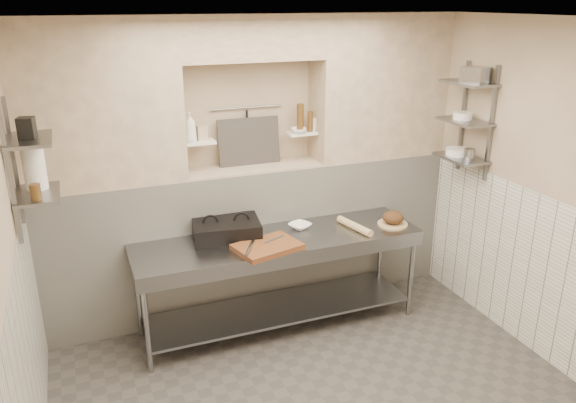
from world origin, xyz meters
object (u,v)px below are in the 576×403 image
prep_table (279,264)px  bottle_soap (190,128)px  mixing_bowl (300,226)px  rolling_pin (355,226)px  panini_press (226,229)px  bread_loaf (393,217)px  jug_left (34,168)px  cutting_board (267,247)px  bowl_alcove (299,131)px

prep_table → bottle_soap: 1.46m
bottle_soap → mixing_bowl: bearing=-23.9°
prep_table → bottle_soap: size_ratio=9.71×
prep_table → mixing_bowl: size_ratio=13.25×
mixing_bowl → rolling_pin: bearing=-24.2°
panini_press → mixing_bowl: 0.70m
panini_press → bottle_soap: bottle_soap is taller
panini_press → rolling_pin: size_ratio=1.44×
rolling_pin → bread_loaf: (0.39, -0.03, 0.04)m
mixing_bowl → bottle_soap: (-0.89, 0.40, 0.92)m
mixing_bowl → jug_left: size_ratio=0.63×
jug_left → bottle_soap: bearing=24.7°
cutting_board → bread_loaf: bearing=4.1°
panini_press → bread_loaf: (1.55, -0.28, -0.00)m
prep_table → cutting_board: bearing=-133.8°
mixing_bowl → bottle_soap: 1.34m
jug_left → bowl_alcove: bearing=14.0°
rolling_pin → bowl_alcove: size_ratio=2.94×
prep_table → mixing_bowl: bearing=29.4°
panini_press → bread_loaf: bearing=-1.8°
mixing_bowl → prep_table: bearing=-150.6°
prep_table → rolling_pin: bearing=-4.8°
rolling_pin → bowl_alcove: bearing=118.4°
prep_table → panini_press: panini_press is taller
cutting_board → bottle_soap: bearing=122.0°
bowl_alcove → rolling_pin: bearing=-61.6°
cutting_board → jug_left: 1.92m
panini_press → bread_loaf: panini_press is taller
bottle_soap → bowl_alcove: (1.03, -0.01, -0.11)m
cutting_board → bowl_alcove: (0.58, 0.72, 0.81)m
cutting_board → bowl_alcove: 1.23m
bread_loaf → bowl_alcove: bearing=138.7°
rolling_pin → bread_loaf: size_ratio=2.23×
prep_table → bowl_alcove: bearing=53.0°
bread_loaf → jug_left: size_ratio=0.64×
prep_table → bottle_soap: bearing=139.2°
cutting_board → mixing_bowl: (0.44, 0.33, -0.00)m
prep_table → bowl_alcove: 1.28m
prep_table → jug_left: bearing=-178.8°
panini_press → prep_table: bearing=-15.0°
mixing_bowl → bread_loaf: (0.85, -0.24, 0.05)m
panini_press → cutting_board: bearing=-46.8°
bottle_soap → jug_left: size_ratio=0.86×
cutting_board → bread_loaf: size_ratio=2.69×
prep_table → bread_loaf: size_ratio=13.07×
cutting_board → jug_left: size_ratio=1.71×
jug_left → rolling_pin: bearing=-0.5°
mixing_bowl → bottle_soap: bearing=156.1°
prep_table → panini_press: size_ratio=4.06×
cutting_board → jug_left: (-1.72, 0.14, 0.84)m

